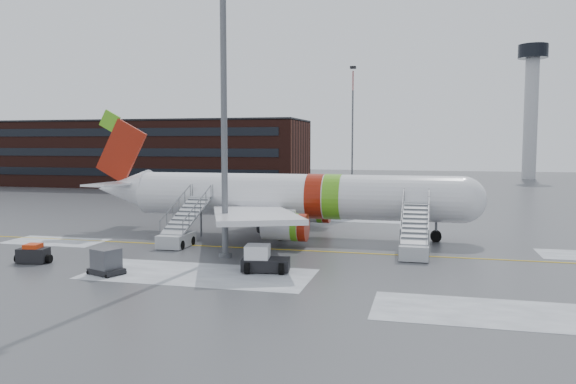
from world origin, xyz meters
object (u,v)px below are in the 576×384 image
(airstair_aft, at_px, (180,232))
(baggage_tractor, at_px, (33,255))
(uld_container, at_px, (106,262))
(light_mast_near, at_px, (223,61))
(airliner, at_px, (283,197))
(airstair_fwd, at_px, (414,241))
(pushback_tug, at_px, (263,260))

(airstair_aft, distance_m, baggage_tractor, 10.88)
(uld_container, height_order, light_mast_near, light_mast_near)
(airliner, relative_size, airstair_fwd, 4.55)
(airstair_fwd, distance_m, baggage_tractor, 26.29)
(light_mast_near, bearing_deg, uld_container, -127.73)
(airstair_aft, xyz_separation_m, pushback_tug, (8.96, -7.30, -0.32))
(airliner, distance_m, pushback_tug, 14.27)
(baggage_tractor, bearing_deg, airliner, 48.01)
(pushback_tug, relative_size, light_mast_near, 0.12)
(airliner, bearing_deg, pushback_tug, -80.74)
(airstair_aft, height_order, baggage_tractor, airstair_aft)
(airstair_fwd, xyz_separation_m, uld_container, (-18.22, -10.32, -0.31))
(uld_container, xyz_separation_m, light_mast_near, (5.24, 6.77, 12.95))
(airstair_aft, bearing_deg, uld_container, -90.83)
(airliner, xyz_separation_m, airstair_aft, (-6.71, -6.54, -2.35))
(baggage_tractor, relative_size, light_mast_near, 0.10)
(airliner, height_order, pushback_tug, airliner)
(pushback_tug, distance_m, light_mast_near, 14.03)
(pushback_tug, bearing_deg, airstair_fwd, 38.72)
(airliner, xyz_separation_m, uld_container, (-6.86, -16.86, -2.67))
(airstair_aft, relative_size, uld_container, 3.27)
(uld_container, bearing_deg, airstair_fwd, 29.53)
(uld_container, xyz_separation_m, baggage_tractor, (-6.66, 1.84, -0.21))
(airstair_aft, xyz_separation_m, uld_container, (-0.15, -10.32, -0.31))
(airstair_aft, height_order, light_mast_near, light_mast_near)
(uld_container, bearing_deg, airstair_aft, 89.17)
(airstair_fwd, xyz_separation_m, airstair_aft, (-18.07, 0.00, 0.00))
(baggage_tractor, bearing_deg, light_mast_near, 22.49)
(uld_container, relative_size, baggage_tractor, 0.92)
(airstair_aft, relative_size, baggage_tractor, 3.02)
(pushback_tug, relative_size, uld_container, 1.34)
(uld_container, distance_m, baggage_tractor, 6.91)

